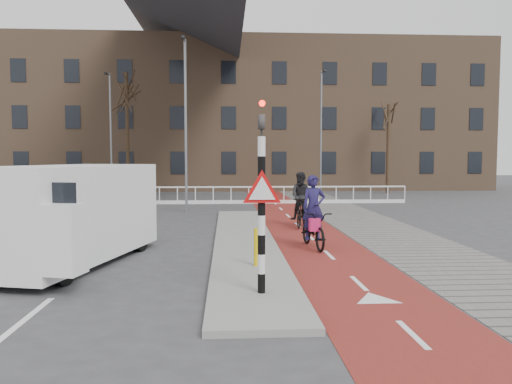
{
  "coord_description": "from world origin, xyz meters",
  "views": [
    {
      "loc": [
        -1.23,
        -11.06,
        2.62
      ],
      "look_at": [
        -0.29,
        5.0,
        1.5
      ],
      "focal_mm": 35.0,
      "sensor_mm": 36.0,
      "label": 1
    }
  ],
  "objects": [
    {
      "name": "bike_lane",
      "position": [
        1.5,
        10.0,
        0.01
      ],
      "size": [
        2.5,
        60.0,
        0.01
      ],
      "primitive_type": "cube",
      "color": "maroon",
      "rests_on": "ground"
    },
    {
      "name": "townhouse_row",
      "position": [
        -3.0,
        32.0,
        7.81
      ],
      "size": [
        46.0,
        10.0,
        15.9
      ],
      "color": "#7F6047",
      "rests_on": "ground"
    },
    {
      "name": "sidewalk",
      "position": [
        4.3,
        10.0,
        0.01
      ],
      "size": [
        3.0,
        60.0,
        0.01
      ],
      "primitive_type": "cube",
      "color": "slate",
      "rests_on": "ground"
    },
    {
      "name": "traffic_signal",
      "position": [
        -0.6,
        -2.02,
        1.99
      ],
      "size": [
        0.8,
        0.8,
        3.68
      ],
      "color": "black",
      "rests_on": "curb_island"
    },
    {
      "name": "streetlight_left",
      "position": [
        -8.51,
        20.97,
        3.92
      ],
      "size": [
        0.12,
        0.12,
        7.84
      ],
      "primitive_type": "cylinder",
      "color": "slate",
      "rests_on": "ground"
    },
    {
      "name": "van",
      "position": [
        -5.09,
        1.3,
        1.27
      ],
      "size": [
        3.54,
        6.01,
        2.42
      ],
      "rotation": [
        0.0,
        0.0,
        -0.24
      ],
      "color": "white",
      "rests_on": "ground"
    },
    {
      "name": "bollard",
      "position": [
        -0.56,
        0.29,
        0.56
      ],
      "size": [
        0.12,
        0.12,
        0.87
      ],
      "primitive_type": "cylinder",
      "color": "gold",
      "rests_on": "curb_island"
    },
    {
      "name": "tree_mid",
      "position": [
        -8.04,
        23.84,
        4.2
      ],
      "size": [
        0.25,
        0.25,
        8.39
      ],
      "primitive_type": "cylinder",
      "color": "#2F2315",
      "rests_on": "ground"
    },
    {
      "name": "cyclist_near",
      "position": [
        1.26,
        3.07,
        0.71
      ],
      "size": [
        0.95,
        2.11,
        2.1
      ],
      "rotation": [
        0.0,
        0.0,
        0.12
      ],
      "color": "black",
      "rests_on": "bike_lane"
    },
    {
      "name": "tree_right",
      "position": [
        10.51,
        24.66,
        3.22
      ],
      "size": [
        0.27,
        0.27,
        6.45
      ],
      "primitive_type": "cylinder",
      "color": "#2F2315",
      "rests_on": "ground"
    },
    {
      "name": "curb_island",
      "position": [
        -0.7,
        4.0,
        0.06
      ],
      "size": [
        1.8,
        16.0,
        0.12
      ],
      "primitive_type": "cube",
      "color": "gray",
      "rests_on": "ground"
    },
    {
      "name": "cyclist_far",
      "position": [
        1.57,
        7.4,
        0.86
      ],
      "size": [
        1.11,
        2.0,
        2.06
      ],
      "rotation": [
        0.0,
        0.0,
        -0.31
      ],
      "color": "black",
      "rests_on": "bike_lane"
    },
    {
      "name": "ground",
      "position": [
        0.0,
        0.0,
        0.0
      ],
      "size": [
        120.0,
        120.0,
        0.0
      ],
      "primitive_type": "plane",
      "color": "#38383A",
      "rests_on": "ground"
    },
    {
      "name": "streetlight_near",
      "position": [
        -3.16,
        12.82,
        4.06
      ],
      "size": [
        0.12,
        0.12,
        8.13
      ],
      "primitive_type": "cylinder",
      "color": "slate",
      "rests_on": "ground"
    },
    {
      "name": "streetlight_right",
      "position": [
        5.1,
        22.27,
        4.17
      ],
      "size": [
        0.12,
        0.12,
        8.34
      ],
      "primitive_type": "cylinder",
      "color": "slate",
      "rests_on": "ground"
    },
    {
      "name": "railing",
      "position": [
        -5.0,
        17.0,
        0.31
      ],
      "size": [
        28.0,
        0.1,
        0.99
      ],
      "color": "silver",
      "rests_on": "ground"
    }
  ]
}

